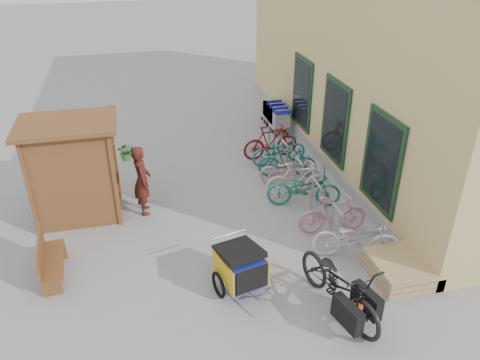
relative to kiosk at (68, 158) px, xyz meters
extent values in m
plane|color=gray|center=(3.28, -2.47, -1.55)|extent=(80.00, 80.00, 0.00)
cube|color=tan|center=(9.78, 2.03, 1.95)|extent=(6.00, 13.00, 7.00)
cube|color=gray|center=(6.86, 2.03, -1.40)|extent=(0.18, 13.00, 0.30)
cube|color=#16321C|center=(6.75, -1.97, 0.05)|extent=(0.06, 1.50, 2.20)
cube|color=black|center=(6.72, -1.97, 0.05)|extent=(0.02, 1.25, 1.95)
cube|color=#16321C|center=(6.75, 0.53, 0.05)|extent=(0.06, 1.50, 2.20)
cube|color=black|center=(6.72, 0.53, 0.05)|extent=(0.02, 1.25, 1.95)
cube|color=#16321C|center=(6.75, 3.03, 0.05)|extent=(0.06, 1.50, 2.20)
cube|color=black|center=(6.72, 3.03, 0.05)|extent=(0.02, 1.25, 1.95)
cube|color=brown|center=(-0.82, -0.62, -0.40)|extent=(0.09, 0.09, 2.30)
cube|color=brown|center=(0.98, -0.62, -0.40)|extent=(0.09, 0.09, 2.30)
cube|color=brown|center=(-0.82, 0.68, -0.40)|extent=(0.09, 0.09, 2.30)
cube|color=brown|center=(0.98, 0.68, -0.40)|extent=(0.09, 0.09, 2.30)
cube|color=brown|center=(-0.79, 0.03, -0.40)|extent=(0.05, 1.30, 2.30)
cube|color=brown|center=(0.08, -0.59, -0.40)|extent=(1.80, 0.05, 2.30)
cube|color=brown|center=(0.08, 0.65, -0.40)|extent=(1.80, 0.05, 2.30)
cube|color=brown|center=(0.08, 0.03, 0.80)|extent=(2.15, 1.65, 0.10)
cube|color=brown|center=(-0.12, 0.03, -0.65)|extent=(1.30, 1.15, 0.04)
cube|color=brown|center=(-0.12, 0.03, -0.05)|extent=(1.30, 1.15, 0.04)
cylinder|color=#A5A8AD|center=(1.16, -0.62, 0.50)|extent=(0.36, 0.02, 0.02)
imported|color=#285F21|center=(1.31, -0.62, 0.30)|extent=(0.38, 0.33, 0.42)
cylinder|color=#A5A8AD|center=(5.58, -2.72, -1.13)|extent=(0.05, 0.05, 0.84)
cylinder|color=#A5A8AD|center=(5.58, -2.22, -1.13)|extent=(0.05, 0.05, 0.84)
cylinder|color=#A5A8AD|center=(5.58, -2.47, -0.71)|extent=(0.05, 0.50, 0.05)
cylinder|color=#A5A8AD|center=(5.58, -1.52, -1.13)|extent=(0.05, 0.05, 0.84)
cylinder|color=#A5A8AD|center=(5.58, -1.02, -1.13)|extent=(0.05, 0.05, 0.84)
cylinder|color=#A5A8AD|center=(5.58, -1.27, -0.71)|extent=(0.05, 0.50, 0.05)
cylinder|color=#A5A8AD|center=(5.58, -0.32, -1.13)|extent=(0.05, 0.05, 0.84)
cylinder|color=#A5A8AD|center=(5.58, 0.18, -1.13)|extent=(0.05, 0.05, 0.84)
cylinder|color=#A5A8AD|center=(5.58, -0.07, -0.71)|extent=(0.05, 0.50, 0.05)
cylinder|color=#A5A8AD|center=(5.58, 0.88, -1.13)|extent=(0.05, 0.05, 0.84)
cylinder|color=#A5A8AD|center=(5.58, 1.38, -1.13)|extent=(0.05, 0.05, 0.84)
cylinder|color=#A5A8AD|center=(5.58, 1.13, -0.71)|extent=(0.05, 0.50, 0.05)
cylinder|color=#A5A8AD|center=(5.58, 2.08, -1.13)|extent=(0.05, 0.05, 0.84)
cylinder|color=#A5A8AD|center=(5.58, 2.58, -1.13)|extent=(0.05, 0.05, 0.84)
cylinder|color=#A5A8AD|center=(5.58, 2.33, -0.71)|extent=(0.05, 0.50, 0.05)
cube|color=tan|center=(6.28, -3.87, -1.48)|extent=(1.00, 1.20, 0.12)
cube|color=tan|center=(6.28, -3.87, -1.34)|extent=(1.00, 1.20, 0.12)
cube|color=tan|center=(6.28, -3.87, -1.20)|extent=(1.00, 1.20, 0.12)
cube|color=brown|center=(-0.32, -2.23, -1.17)|extent=(0.52, 1.40, 0.06)
cube|color=brown|center=(-0.51, -2.23, -0.91)|extent=(0.16, 1.37, 0.46)
cube|color=brown|center=(-0.32, -2.78, -1.37)|extent=(0.37, 0.08, 0.37)
cube|color=brown|center=(-0.32, -1.68, -1.37)|extent=(0.37, 0.08, 0.37)
cube|color=silver|center=(6.28, 3.75, -0.99)|extent=(0.52, 0.80, 0.49)
cube|color=#1C22B7|center=(6.28, 3.35, -0.65)|extent=(0.52, 0.04, 0.17)
cylinder|color=silver|center=(6.28, 3.32, -0.59)|extent=(0.55, 0.03, 0.03)
cylinder|color=black|center=(6.07, 3.42, -1.50)|extent=(0.04, 0.11, 0.11)
cube|color=silver|center=(6.28, 4.08, -0.99)|extent=(0.52, 0.80, 0.49)
cube|color=#1C22B7|center=(6.28, 3.68, -0.65)|extent=(0.52, 0.04, 0.17)
cylinder|color=silver|center=(6.28, 3.65, -0.59)|extent=(0.55, 0.03, 0.03)
cylinder|color=black|center=(6.07, 3.75, -1.50)|extent=(0.04, 0.11, 0.11)
cube|color=silver|center=(6.28, 4.41, -0.99)|extent=(0.52, 0.80, 0.49)
cube|color=#1C22B7|center=(6.28, 4.01, -0.65)|extent=(0.52, 0.04, 0.17)
cylinder|color=silver|center=(6.28, 3.98, -0.59)|extent=(0.55, 0.03, 0.03)
cylinder|color=black|center=(6.07, 4.08, -1.50)|extent=(0.04, 0.11, 0.11)
cube|color=silver|center=(6.28, 4.74, -0.99)|extent=(0.52, 0.80, 0.49)
cube|color=#1C22B7|center=(6.28, 4.34, -0.65)|extent=(0.52, 0.04, 0.17)
cylinder|color=silver|center=(6.28, 4.31, -0.59)|extent=(0.55, 0.03, 0.03)
cylinder|color=black|center=(6.07, 4.41, -1.50)|extent=(0.04, 0.11, 0.11)
cube|color=navy|center=(3.18, -3.42, -1.04)|extent=(0.87, 1.04, 0.53)
cube|color=gold|center=(2.83, -3.51, -1.04)|extent=(0.24, 0.88, 0.53)
cube|color=gold|center=(3.54, -3.34, -1.04)|extent=(0.24, 0.88, 0.53)
cube|color=black|center=(3.30, -3.88, -1.00)|extent=(0.63, 0.18, 0.48)
cube|color=black|center=(3.17, -3.37, -0.72)|extent=(0.93, 1.01, 0.26)
torus|color=black|center=(2.74, -3.53, -1.31)|extent=(0.18, 0.52, 0.52)
torus|color=black|center=(3.63, -3.31, -1.31)|extent=(0.18, 0.52, 0.52)
cylinder|color=#B7B7BC|center=(3.37, -4.17, -1.31)|extent=(0.21, 0.75, 0.03)
cylinder|color=#B7B7BC|center=(3.07, -2.94, -0.62)|extent=(0.71, 0.20, 0.03)
imported|color=black|center=(4.76, -4.40, -0.97)|extent=(1.27, 2.33, 1.16)
cube|color=black|center=(4.65, -4.99, -1.10)|extent=(0.33, 0.67, 0.45)
cube|color=black|center=(5.11, -4.77, -1.10)|extent=(0.33, 0.67, 0.45)
cube|color=#F25316|center=(4.88, -4.88, -1.05)|extent=(0.16, 0.20, 0.12)
imported|color=maroon|center=(1.57, -0.19, -0.68)|extent=(0.44, 0.65, 1.74)
imported|color=silver|center=(5.76, -3.05, -1.08)|extent=(1.92, 1.18, 0.95)
imported|color=#C37E93|center=(5.65, -2.08, -1.08)|extent=(1.61, 0.58, 0.94)
imported|color=#1C7066|center=(5.43, -0.84, -1.07)|extent=(1.92, 1.10, 0.96)
imported|color=silver|center=(5.43, -0.42, -1.06)|extent=(1.69, 0.68, 0.99)
imported|color=#C37E93|center=(5.45, 0.25, -1.13)|extent=(1.70, 1.03, 0.85)
imported|color=#1C7066|center=(5.52, 0.71, -1.07)|extent=(1.67, 0.84, 0.97)
imported|color=#1C7066|center=(5.56, 1.56, -1.11)|extent=(1.72, 0.75, 0.88)
imported|color=maroon|center=(5.44, 1.99, -1.04)|extent=(1.75, 0.61, 1.03)
camera|label=1|loc=(1.53, -10.20, 4.61)|focal=35.00mm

